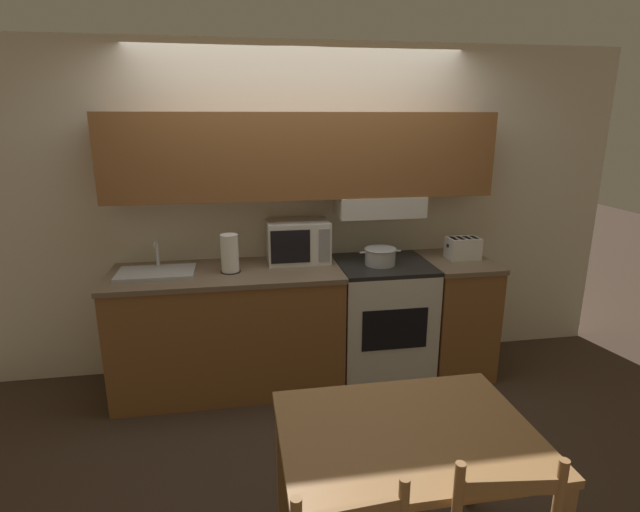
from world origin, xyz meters
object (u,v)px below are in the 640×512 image
(microwave, at_px, (298,241))
(sink_basin, at_px, (156,272))
(dining_table, at_px, (406,451))
(stove_range, at_px, (382,318))
(cooking_pot, at_px, (380,256))
(toaster, at_px, (463,248))
(paper_towel_roll, at_px, (230,254))

(microwave, xyz_separation_m, sink_basin, (-1.04, -0.16, -0.14))
(microwave, bearing_deg, dining_table, -84.17)
(stove_range, xyz_separation_m, cooking_pot, (-0.04, -0.04, 0.53))
(cooking_pot, height_order, sink_basin, sink_basin)
(sink_basin, bearing_deg, dining_table, -55.65)
(toaster, relative_size, paper_towel_roll, 0.94)
(paper_towel_roll, bearing_deg, cooking_pot, -0.19)
(stove_range, height_order, sink_basin, sink_basin)
(microwave, relative_size, sink_basin, 0.88)
(cooking_pot, distance_m, sink_basin, 1.64)
(cooking_pot, height_order, microwave, microwave)
(sink_basin, height_order, dining_table, sink_basin)
(sink_basin, height_order, paper_towel_roll, paper_towel_roll)
(cooking_pot, height_order, dining_table, cooking_pot)
(microwave, relative_size, paper_towel_roll, 1.69)
(toaster, distance_m, sink_basin, 2.33)
(dining_table, bearing_deg, toaster, 59.30)
(stove_range, height_order, microwave, microwave)
(stove_range, relative_size, toaster, 3.56)
(paper_towel_roll, xyz_separation_m, dining_table, (0.72, -1.78, -0.42))
(cooking_pot, bearing_deg, toaster, 4.57)
(paper_towel_roll, bearing_deg, toaster, 1.63)
(microwave, distance_m, paper_towel_roll, 0.55)
(dining_table, bearing_deg, paper_towel_roll, 111.95)
(paper_towel_roll, bearing_deg, microwave, 20.72)
(cooking_pot, relative_size, microwave, 0.68)
(microwave, distance_m, dining_table, 2.04)
(cooking_pot, bearing_deg, stove_range, 45.54)
(toaster, xyz_separation_m, sink_basin, (-2.33, -0.02, -0.07))
(microwave, bearing_deg, sink_basin, -171.11)
(sink_basin, relative_size, dining_table, 0.50)
(stove_range, distance_m, dining_table, 1.88)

